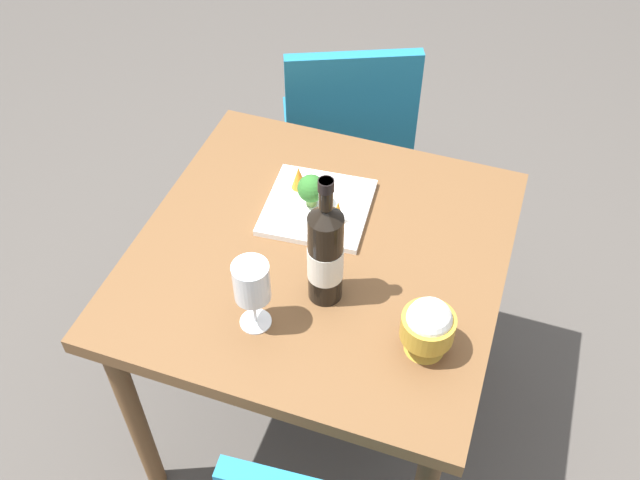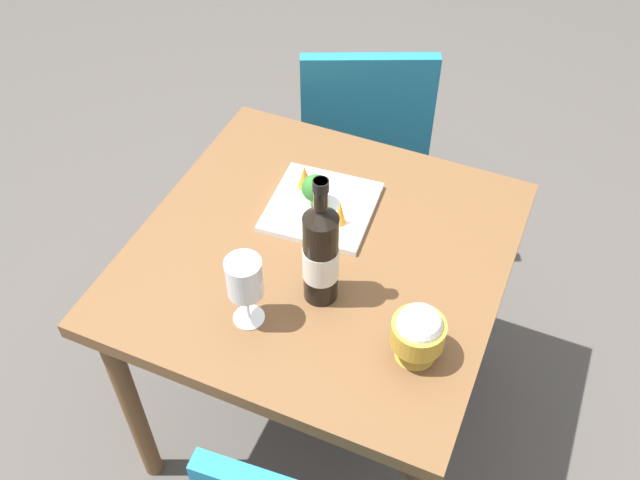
% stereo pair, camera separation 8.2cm
% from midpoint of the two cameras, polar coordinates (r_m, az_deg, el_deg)
% --- Properties ---
extents(ground_plane, '(8.00, 8.00, 0.00)m').
position_cam_midpoint_polar(ground_plane, '(2.25, -1.07, -13.42)').
color(ground_plane, '#4C4742').
extents(dining_table, '(0.85, 0.85, 0.73)m').
position_cam_midpoint_polar(dining_table, '(1.73, -1.36, -2.77)').
color(dining_table, brown).
rests_on(dining_table, ground_plane).
extents(chair_by_wall, '(0.53, 0.53, 0.85)m').
position_cam_midpoint_polar(chair_by_wall, '(2.32, 1.25, 8.91)').
color(chair_by_wall, teal).
rests_on(chair_by_wall, ground_plane).
extents(wine_bottle, '(0.08, 0.08, 0.33)m').
position_cam_midpoint_polar(wine_bottle, '(1.47, -1.15, -1.12)').
color(wine_bottle, black).
rests_on(wine_bottle, dining_table).
extents(wine_glass, '(0.08, 0.08, 0.18)m').
position_cam_midpoint_polar(wine_glass, '(1.43, -7.14, -3.51)').
color(wine_glass, white).
rests_on(wine_glass, dining_table).
extents(rice_bowl, '(0.11, 0.11, 0.14)m').
position_cam_midpoint_polar(rice_bowl, '(1.43, 7.03, -6.96)').
color(rice_bowl, gold).
rests_on(rice_bowl, dining_table).
extents(serving_plate, '(0.27, 0.27, 0.02)m').
position_cam_midpoint_polar(serving_plate, '(1.74, -1.54, 2.63)').
color(serving_plate, white).
rests_on(serving_plate, dining_table).
extents(broccoli_floret, '(0.07, 0.07, 0.09)m').
position_cam_midpoint_polar(broccoli_floret, '(1.71, -2.08, 4.07)').
color(broccoli_floret, '#729E4C').
rests_on(broccoli_floret, serving_plate).
extents(carrot_garnish_left, '(0.03, 0.03, 0.07)m').
position_cam_midpoint_polar(carrot_garnish_left, '(1.67, 0.05, 2.25)').
color(carrot_garnish_left, orange).
rests_on(carrot_garnish_left, serving_plate).
extents(carrot_garnish_right, '(0.04, 0.04, 0.06)m').
position_cam_midpoint_polar(carrot_garnish_right, '(1.77, -3.05, 5.00)').
color(carrot_garnish_right, orange).
rests_on(carrot_garnish_right, serving_plate).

